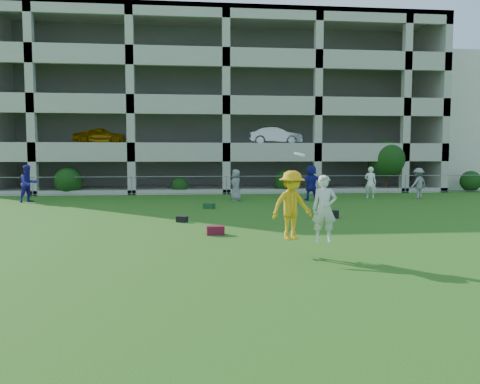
{
  "coord_description": "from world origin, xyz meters",
  "views": [
    {
      "loc": [
        -2.2,
        -10.89,
        2.5
      ],
      "look_at": [
        -0.78,
        3.0,
        1.4
      ],
      "focal_mm": 35.0,
      "sensor_mm": 36.0,
      "label": 1
    }
  ],
  "objects": [
    {
      "name": "fence",
      "position": [
        0.0,
        19.0,
        0.61
      ],
      "size": [
        36.06,
        0.06,
        1.2
      ],
      "color": "gray",
      "rests_on": "ground"
    },
    {
      "name": "bag_black_b",
      "position": [
        -2.59,
        6.62,
        0.11
      ],
      "size": [
        0.47,
        0.39,
        0.22
      ],
      "primitive_type": "cube",
      "rotation": [
        0.0,
        0.0,
        -0.41
      ],
      "color": "black",
      "rests_on": "ground"
    },
    {
      "name": "bystander_a",
      "position": [
        -10.91,
        15.03,
        1.0
      ],
      "size": [
        1.21,
        1.23,
        2.0
      ],
      "primitive_type": "imported",
      "rotation": [
        0.0,
        0.0,
        0.84
      ],
      "color": "navy",
      "rests_on": "ground"
    },
    {
      "name": "bystander_e",
      "position": [
        8.09,
        15.24,
        0.92
      ],
      "size": [
        0.8,
        0.73,
        1.84
      ],
      "primitive_type": "imported",
      "rotation": [
        0.0,
        0.0,
        2.59
      ],
      "color": "white",
      "rests_on": "ground"
    },
    {
      "name": "shrub_row",
      "position": [
        4.59,
        19.7,
        1.51
      ],
      "size": [
        34.38,
        2.52,
        3.5
      ],
      "color": "#163D11",
      "rests_on": "ground"
    },
    {
      "name": "bag_green_c",
      "position": [
        2.97,
        7.19,
        0.13
      ],
      "size": [
        0.61,
        0.59,
        0.26
      ],
      "primitive_type": "cube",
      "rotation": [
        0.0,
        0.0,
        0.67
      ],
      "color": "#153513",
      "rests_on": "ground"
    },
    {
      "name": "parking_garage",
      "position": [
        -0.01,
        27.7,
        6.01
      ],
      "size": [
        30.0,
        14.0,
        12.0
      ],
      "color": "#9E998C",
      "rests_on": "ground"
    },
    {
      "name": "stucco_building",
      "position": [
        23.0,
        28.0,
        5.0
      ],
      "size": [
        16.0,
        14.0,
        10.0
      ],
      "primitive_type": "cube",
      "color": "beige",
      "rests_on": "ground"
    },
    {
      "name": "crate_d",
      "position": [
        3.43,
        7.13,
        0.15
      ],
      "size": [
        0.45,
        0.45,
        0.3
      ],
      "primitive_type": "cube",
      "rotation": [
        0.0,
        0.0,
        -0.36
      ],
      "color": "black",
      "rests_on": "ground"
    },
    {
      "name": "bystander_d",
      "position": [
        4.37,
        14.42,
        0.98
      ],
      "size": [
        1.83,
        0.59,
        1.97
      ],
      "primitive_type": "imported",
      "rotation": [
        0.0,
        0.0,
        3.13
      ],
      "color": "#202093",
      "rests_on": "ground"
    },
    {
      "name": "bag_red_a",
      "position": [
        -1.49,
        3.69,
        0.14
      ],
      "size": [
        0.57,
        0.33,
        0.28
      ],
      "primitive_type": "cube",
      "rotation": [
        0.0,
        0.0,
        0.05
      ],
      "color": "#540E1F",
      "rests_on": "ground"
    },
    {
      "name": "bystander_f",
      "position": [
        10.81,
        14.84,
        0.88
      ],
      "size": [
        1.31,
        1.05,
        1.77
      ],
      "primitive_type": "imported",
      "rotation": [
        0.0,
        0.0,
        3.54
      ],
      "color": "gray",
      "rests_on": "ground"
    },
    {
      "name": "ground",
      "position": [
        0.0,
        0.0,
        0.0
      ],
      "size": [
        100.0,
        100.0,
        0.0
      ],
      "primitive_type": "plane",
      "color": "#235114",
      "rests_on": "ground"
    },
    {
      "name": "bag_green_g",
      "position": [
        -1.42,
        10.92,
        0.12
      ],
      "size": [
        0.58,
        0.5,
        0.25
      ],
      "primitive_type": "cube",
      "rotation": [
        0.0,
        0.0,
        -0.51
      ],
      "color": "#133616",
      "rests_on": "ground"
    },
    {
      "name": "bystander_c",
      "position": [
        0.19,
        14.62,
        0.86
      ],
      "size": [
        0.67,
        0.91,
        1.73
      ],
      "primitive_type": "imported",
      "rotation": [
        0.0,
        0.0,
        -1.43
      ],
      "color": "gray",
      "rests_on": "ground"
    },
    {
      "name": "frisbee_contest",
      "position": [
        0.43,
        0.36,
        1.25
      ],
      "size": [
        1.67,
        1.1,
        2.2
      ],
      "color": "#EDA215",
      "rests_on": "ground"
    }
  ]
}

